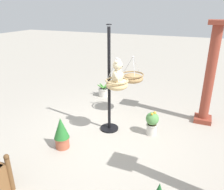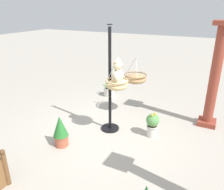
# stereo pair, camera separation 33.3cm
# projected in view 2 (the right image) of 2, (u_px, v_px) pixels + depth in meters

# --- Properties ---
(ground_plane) EXTENTS (40.00, 40.00, 0.00)m
(ground_plane) POSITION_uv_depth(u_px,v_px,m) (109.00, 134.00, 5.30)
(ground_plane) COLOR #A8A093
(display_pole_central) EXTENTS (0.44, 0.44, 2.50)m
(display_pole_central) POSITION_uv_depth(u_px,v_px,m) (110.00, 100.00, 5.24)
(display_pole_central) COLOR black
(display_pole_central) RESTS_ON ground
(hanging_basket_with_teddy) EXTENTS (0.51, 0.51, 0.70)m
(hanging_basket_with_teddy) POSITION_uv_depth(u_px,v_px,m) (117.00, 84.00, 4.83)
(hanging_basket_with_teddy) COLOR tan
(teddy_bear) EXTENTS (0.37, 0.34, 0.54)m
(teddy_bear) POSITION_uv_depth(u_px,v_px,m) (118.00, 74.00, 4.73)
(teddy_bear) COLOR beige
(hanging_basket_left_high) EXTENTS (0.61, 0.61, 0.71)m
(hanging_basket_left_high) POSITION_uv_depth(u_px,v_px,m) (135.00, 78.00, 5.87)
(hanging_basket_left_high) COLOR #A37F51
(greenhouse_pillar_left) EXTENTS (0.45, 0.45, 2.55)m
(greenhouse_pillar_left) POSITION_uv_depth(u_px,v_px,m) (214.00, 79.00, 5.28)
(greenhouse_pillar_left) COLOR brown
(greenhouse_pillar_left) RESTS_ON ground
(potted_plant_flowering_red) EXTENTS (0.47, 0.43, 0.42)m
(potted_plant_flowering_red) POSITION_uv_depth(u_px,v_px,m) (109.00, 91.00, 7.54)
(potted_plant_flowering_red) COLOR beige
(potted_plant_flowering_red) RESTS_ON ground
(potted_plant_tall_leafy) EXTENTS (0.30, 0.30, 0.61)m
(potted_plant_tall_leafy) POSITION_uv_depth(u_px,v_px,m) (152.00, 124.00, 5.11)
(potted_plant_tall_leafy) COLOR beige
(potted_plant_tall_leafy) RESTS_ON ground
(potted_plant_bushy_green) EXTENTS (0.33, 0.33, 0.71)m
(potted_plant_bushy_green) POSITION_uv_depth(u_px,v_px,m) (61.00, 131.00, 4.74)
(potted_plant_bushy_green) COLOR #AD563D
(potted_plant_bushy_green) RESTS_ON ground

